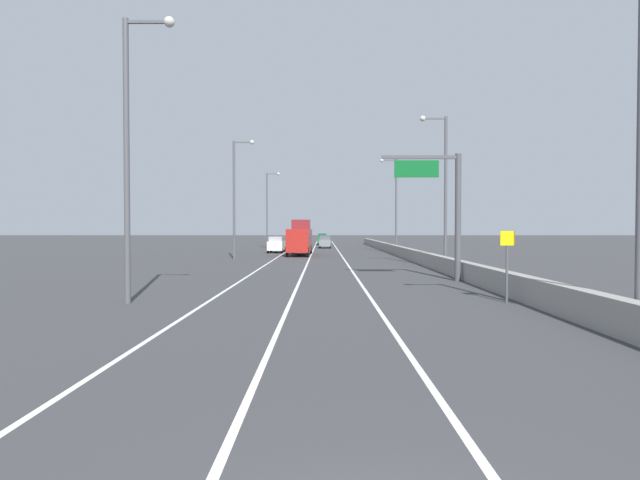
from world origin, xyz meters
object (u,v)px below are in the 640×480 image
Objects in this scene: lamp_post_left_far at (268,205)px; car_gray_1 at (325,242)px; car_white_2 at (276,245)px; box_truck at (300,239)px; lamp_post_left_mid at (236,192)px; car_green_0 at (322,239)px; lamp_post_right_third at (394,200)px; speed_advisory_sign at (507,261)px; lamp_post_left_near at (132,142)px; overhead_sign_gantry at (446,201)px; lamp_post_right_second at (443,182)px; lamp_post_right_near at (634,108)px.

car_gray_1 is at bearing 1.27° from lamp_post_left_far.
box_truck is at bearing -62.50° from car_white_2.
lamp_post_left_mid reaches higher than car_green_0.
car_white_2 is at bearing 176.50° from lamp_post_right_third.
box_truck is at bearing 105.19° from speed_advisory_sign.
lamp_post_left_near is 2.92× the size of car_green_0.
car_green_0 is at bearing 79.17° from car_white_2.
lamp_post_right_third and lamp_post_left_far have the same top height.
car_gray_1 is (0.46, -15.17, -0.09)m from car_green_0.
overhead_sign_gantry is 25.96m from lamp_post_left_mid.
car_green_0 is 0.97× the size of car_gray_1.
box_truck is at bearing 82.21° from lamp_post_left_near.
lamp_post_right_second is 1.32× the size of box_truck.
car_gray_1 is 21.72m from box_truck.
lamp_post_left_far is at bearing -178.73° from car_gray_1.
lamp_post_left_far is at bearing 105.37° from box_truck.
lamp_post_right_third and lamp_post_left_mid have the same top height.
lamp_post_left_near is (-17.15, -18.79, 0.00)m from lamp_post_right_second.
lamp_post_left_far is (-17.77, 40.71, 0.00)m from lamp_post_right_second.
car_green_0 is 0.90× the size of car_white_2.
lamp_post_right_third is 2.62× the size of car_white_2.
speed_advisory_sign is 0.74× the size of car_green_0.
lamp_post_left_far is 1.32× the size of box_truck.
box_truck reaches higher than car_white_2.
car_white_2 is 0.50× the size of box_truck.
car_green_0 is at bearing 84.08° from lamp_post_left_near.
car_gray_1 is at bearing 102.30° from lamp_post_right_second.
lamp_post_left_near and lamp_post_left_mid have the same top height.
speed_advisory_sign is 0.25× the size of lamp_post_right_near.
lamp_post_left_near is 44.89m from car_white_2.
lamp_post_right_third reaches higher than overhead_sign_gantry.
car_green_0 is 36.76m from box_truck.
lamp_post_right_third reaches higher than box_truck.
car_white_2 is (-6.27, -15.20, 0.05)m from car_gray_1.
lamp_post_right_near is 1.00× the size of lamp_post_left_near.
speed_advisory_sign reaches higher than car_gray_1.
lamp_post_left_far is at bearing 105.10° from lamp_post_right_near.
lamp_post_left_mid reaches higher than overhead_sign_gantry.
lamp_post_left_near is at bearing -132.38° from lamp_post_right_second.
lamp_post_right_third is 13.65m from box_truck.
lamp_post_left_mid is (-0.67, 29.75, 0.00)m from lamp_post_left_near.
speed_advisory_sign is at bearing -94.90° from lamp_post_right_second.
lamp_post_left_mid is 1.00× the size of lamp_post_left_far.
car_green_0 is at bearing 86.05° from box_truck.
overhead_sign_gantry is at bearing 31.40° from lamp_post_left_near.
box_truck is (5.90, 8.45, -4.79)m from lamp_post_left_mid.
car_green_0 is at bearing 95.95° from speed_advisory_sign.
lamp_post_right_near is 81.58m from car_green_0.
overhead_sign_gantry is 0.84× the size of box_truck.
lamp_post_left_far reaches higher than car_white_2.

